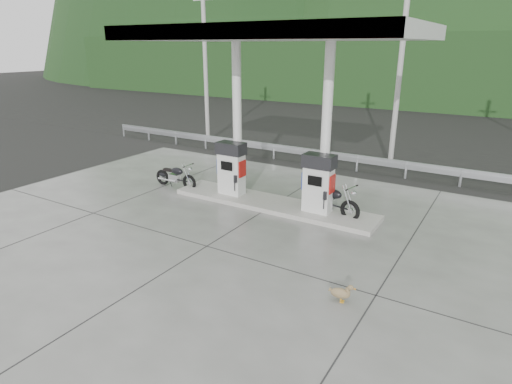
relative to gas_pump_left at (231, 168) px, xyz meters
The scene contains 17 objects.
ground 3.16m from the gas_pump_left, 57.38° to the right, with size 160.00×160.00×0.00m, color black.
forecourt_apron 3.15m from the gas_pump_left, 57.38° to the right, with size 18.00×14.00×0.02m, color #60605B.
pump_island 1.87m from the gas_pump_left, ahead, with size 7.00×1.40×0.15m, color gray.
gas_pump_left is the anchor object (origin of this frame).
gas_pump_right 3.20m from the gas_pump_left, ahead, with size 0.95×0.55×1.80m, color silver, non-canonical shape.
canopy_column_left 1.65m from the gas_pump_left, 90.00° to the left, with size 0.30×0.30×5.00m, color white.
canopy_column_right 3.60m from the gas_pump_left, ahead, with size 0.30×0.30×5.00m, color white.
canopy_roof 4.59m from the gas_pump_left, ahead, with size 8.50×5.00×0.40m, color silver.
guardrail 5.74m from the gas_pump_left, 73.78° to the left, with size 26.00×0.16×1.42m, color #A2A5AA, non-canonical shape.
road 9.20m from the gas_pump_left, 79.92° to the left, with size 60.00×7.00×0.01m, color black.
utility_pole_a 9.93m from the gas_pump_left, 132.44° to the left, with size 0.22×0.22×8.00m, color #9A9994.
utility_pole_b 8.40m from the gas_pump_left, 62.78° to the left, with size 0.22×0.22×8.00m, color #9A9994.
tree_band 27.61m from the gas_pump_left, 86.67° to the left, with size 80.00×6.00×6.00m, color black.
forested_hills 57.53m from the gas_pump_left, 88.41° to the left, with size 100.00×40.00×140.00m, color black, non-canonical shape.
motorcycle_left 2.51m from the gas_pump_left, behind, with size 1.75×0.55×0.83m, color black, non-canonical shape.
motorcycle_right 3.56m from the gas_pump_left, ahead, with size 1.97×0.62×0.93m, color black, non-canonical shape.
duck 6.93m from the gas_pump_left, 36.57° to the right, with size 0.50×0.14×0.36m, color brown, non-canonical shape.
Camera 1 is at (6.42, -9.02, 5.04)m, focal length 30.00 mm.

